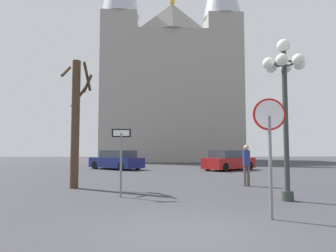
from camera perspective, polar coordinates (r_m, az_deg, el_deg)
The scene contains 9 objects.
ground_plane at distance 6.33m, azimuth 3.72°, elevation -18.90°, with size 120.00×120.00×0.00m, color #38383D.
cathedral at distance 43.41m, azimuth 0.47°, elevation 7.86°, with size 18.35×12.65×32.86m.
stop_sign at distance 7.60m, azimuth 18.16°, elevation -1.44°, with size 0.75×0.11×2.79m.
one_way_arrow_sign at distance 10.61m, azimuth -8.61°, elevation -4.91°, with size 0.64×0.08×2.29m.
street_lamp at distance 10.64m, azimuth 20.62°, elevation 7.39°, with size 1.39×1.25×5.13m.
bare_tree at distance 13.50m, azimuth -16.55°, elevation 1.18°, with size 1.25×1.25×5.33m.
parked_car_near_red at distance 24.23m, azimuth 11.07°, elevation -6.29°, with size 4.58×4.13×1.51m.
parked_car_far_navy at distance 25.03m, azimuth -9.41°, elevation -6.25°, with size 4.64×4.40×1.50m.
pedestrian_walking at distance 14.03m, azimuth 14.21°, elevation -6.22°, with size 0.32×0.32×1.79m.
Camera 1 is at (-0.69, -6.09, 1.60)m, focal length 33.19 mm.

